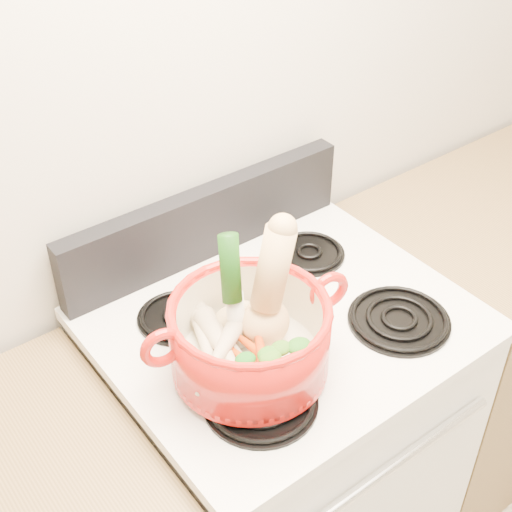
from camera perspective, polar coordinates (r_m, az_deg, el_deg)
wall_back at (r=1.61m, az=-5.41°, el=11.18°), size 3.50×0.02×2.60m
stove_body at (r=1.93m, az=1.94°, el=-15.73°), size 0.76×0.65×0.92m
cooktop at (r=1.58m, az=2.30°, el=-5.37°), size 0.78×0.67×0.03m
control_backsplash at (r=1.70m, az=-3.99°, el=2.73°), size 0.76×0.05×0.18m
oven_handle at (r=1.54m, az=10.50°, el=-16.46°), size 0.60×0.02×0.02m
burner_front_left at (r=1.39m, az=0.36°, el=-11.47°), size 0.22×0.22×0.02m
burner_front_right at (r=1.58m, az=11.39°, el=-4.95°), size 0.22×0.22×0.02m
burner_back_left at (r=1.57m, az=-6.35°, el=-4.79°), size 0.17×0.17×0.02m
burner_back_right at (r=1.74m, az=4.28°, el=0.31°), size 0.17×0.17×0.02m
dutch_oven at (r=1.39m, az=-0.50°, el=-6.55°), size 0.36×0.36×0.15m
pot_handle_left at (r=1.30m, az=-7.50°, el=-7.29°), size 0.09×0.04×0.09m
pot_handle_right at (r=1.42m, az=5.86°, el=-2.75°), size 0.09×0.04×0.09m
squash at (r=1.36m, az=0.75°, el=-2.70°), size 0.18×0.13×0.28m
leek at (r=1.36m, az=-1.65°, el=-2.89°), size 0.08×0.10×0.26m
ginger at (r=1.46m, az=-1.71°, el=-5.00°), size 0.10×0.09×0.05m
parsnip_0 at (r=1.41m, az=-3.99°, el=-7.09°), size 0.12×0.22×0.06m
parsnip_1 at (r=1.38m, az=-2.40°, el=-7.76°), size 0.08×0.23×0.07m
parsnip_2 at (r=1.42m, az=-2.97°, el=-5.89°), size 0.04×0.18×0.06m
parsnip_3 at (r=1.37m, az=-2.88°, el=-7.64°), size 0.20×0.14×0.06m
carrot_0 at (r=1.37m, az=-0.45°, el=-8.76°), size 0.05×0.16×0.04m
carrot_1 at (r=1.35m, az=-0.37°, el=-9.48°), size 0.12×0.12×0.04m
carrot_2 at (r=1.37m, az=0.72°, el=-8.21°), size 0.06×0.19×0.05m
carrot_3 at (r=1.34m, az=0.64°, el=-8.91°), size 0.09×0.15×0.04m
carrot_4 at (r=1.36m, az=0.43°, el=-7.82°), size 0.11×0.16×0.05m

